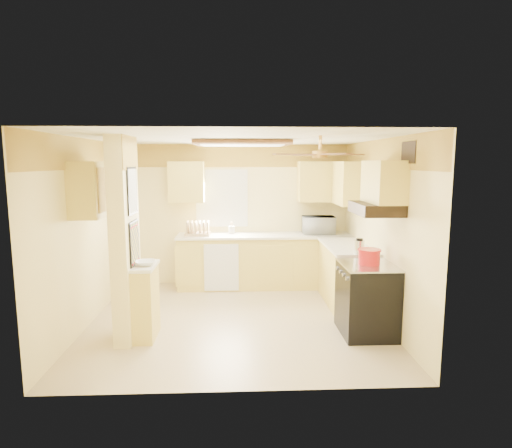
{
  "coord_description": "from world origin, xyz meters",
  "views": [
    {
      "loc": [
        0.02,
        -5.75,
        2.19
      ],
      "look_at": [
        0.29,
        0.35,
        1.3
      ],
      "focal_mm": 30.0,
      "sensor_mm": 36.0,
      "label": 1
    }
  ],
  "objects_px": {
    "stove": "(367,299)",
    "bowl": "(145,263)",
    "dutch_oven": "(369,256)",
    "kettle": "(359,247)",
    "microwave": "(319,225)"
  },
  "relations": [
    {
      "from": "stove",
      "to": "microwave",
      "type": "bearing_deg",
      "value": 95.77
    },
    {
      "from": "dutch_oven",
      "to": "kettle",
      "type": "bearing_deg",
      "value": 87.92
    },
    {
      "from": "stove",
      "to": "microwave",
      "type": "distance_m",
      "value": 2.27
    },
    {
      "from": "stove",
      "to": "bowl",
      "type": "xyz_separation_m",
      "value": [
        -2.77,
        -0.05,
        0.51
      ]
    },
    {
      "from": "stove",
      "to": "dutch_oven",
      "type": "distance_m",
      "value": 0.55
    },
    {
      "from": "stove",
      "to": "kettle",
      "type": "xyz_separation_m",
      "value": [
        0.03,
        0.5,
        0.58
      ]
    },
    {
      "from": "microwave",
      "to": "kettle",
      "type": "bearing_deg",
      "value": 100.66
    },
    {
      "from": "stove",
      "to": "bowl",
      "type": "bearing_deg",
      "value": -178.96
    },
    {
      "from": "stove",
      "to": "dutch_oven",
      "type": "relative_size",
      "value": 3.15
    },
    {
      "from": "stove",
      "to": "bowl",
      "type": "relative_size",
      "value": 3.72
    },
    {
      "from": "stove",
      "to": "microwave",
      "type": "height_order",
      "value": "microwave"
    },
    {
      "from": "stove",
      "to": "microwave",
      "type": "relative_size",
      "value": 1.65
    },
    {
      "from": "stove",
      "to": "kettle",
      "type": "bearing_deg",
      "value": 86.67
    },
    {
      "from": "microwave",
      "to": "dutch_oven",
      "type": "distance_m",
      "value": 2.18
    },
    {
      "from": "dutch_oven",
      "to": "bowl",
      "type": "bearing_deg",
      "value": -178.93
    }
  ]
}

